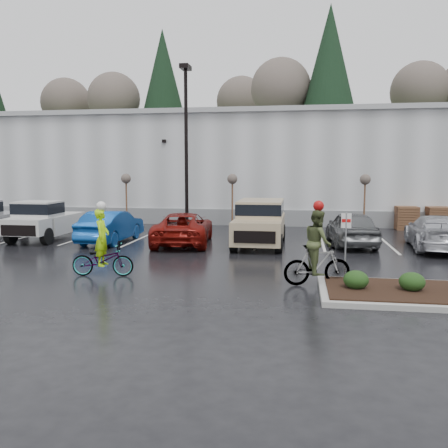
% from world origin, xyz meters
% --- Properties ---
extents(ground, '(120.00, 120.00, 0.00)m').
position_xyz_m(ground, '(0.00, 0.00, 0.00)').
color(ground, black).
rests_on(ground, ground).
extents(warehouse, '(60.50, 15.50, 7.20)m').
position_xyz_m(warehouse, '(0.00, 21.99, 3.65)').
color(warehouse, '#A5A8AA').
rests_on(warehouse, ground).
extents(wooded_ridge, '(80.00, 25.00, 6.00)m').
position_xyz_m(wooded_ridge, '(0.00, 45.00, 3.00)').
color(wooded_ridge, '#253D19').
rests_on(wooded_ridge, ground).
extents(lamppost, '(0.50, 1.00, 9.22)m').
position_xyz_m(lamppost, '(-4.00, 12.00, 5.69)').
color(lamppost, black).
rests_on(lamppost, ground).
extents(sapling_west, '(0.60, 0.60, 3.20)m').
position_xyz_m(sapling_west, '(-8.00, 13.00, 2.73)').
color(sapling_west, '#49341D').
rests_on(sapling_west, ground).
extents(sapling_mid, '(0.60, 0.60, 3.20)m').
position_xyz_m(sapling_mid, '(-1.50, 13.00, 2.73)').
color(sapling_mid, '#49341D').
rests_on(sapling_mid, ground).
extents(sapling_east, '(0.60, 0.60, 3.20)m').
position_xyz_m(sapling_east, '(6.00, 13.00, 2.73)').
color(sapling_east, '#49341D').
rests_on(sapling_east, ground).
extents(pallet_stack_a, '(1.20, 1.20, 1.35)m').
position_xyz_m(pallet_stack_a, '(8.50, 14.00, 0.68)').
color(pallet_stack_a, '#49341D').
rests_on(pallet_stack_a, ground).
extents(pallet_stack_b, '(1.20, 1.20, 1.35)m').
position_xyz_m(pallet_stack_b, '(10.20, 14.00, 0.68)').
color(pallet_stack_b, '#49341D').
rests_on(pallet_stack_b, ground).
extents(shrub_a, '(0.70, 0.70, 0.52)m').
position_xyz_m(shrub_a, '(4.00, -1.00, 0.41)').
color(shrub_a, '#163311').
rests_on(shrub_a, curb_island).
extents(shrub_b, '(0.70, 0.70, 0.52)m').
position_xyz_m(shrub_b, '(5.50, -1.00, 0.41)').
color(shrub_b, '#163311').
rests_on(shrub_b, curb_island).
extents(fire_lane_sign, '(0.30, 0.05, 2.20)m').
position_xyz_m(fire_lane_sign, '(3.80, 0.20, 1.41)').
color(fire_lane_sign, gray).
rests_on(fire_lane_sign, ground).
extents(pickup_white, '(2.10, 5.20, 1.96)m').
position_xyz_m(pickup_white, '(-10.02, 7.43, 0.98)').
color(pickup_white, '#BABAB6').
rests_on(pickup_white, ground).
extents(car_blue, '(1.74, 4.67, 1.53)m').
position_xyz_m(car_blue, '(-6.49, 6.90, 0.76)').
color(car_blue, navy).
rests_on(car_blue, ground).
extents(car_red, '(3.05, 5.56, 1.48)m').
position_xyz_m(car_red, '(-2.95, 6.92, 0.74)').
color(car_red, maroon).
rests_on(car_red, ground).
extents(suv_tan, '(2.20, 5.10, 2.06)m').
position_xyz_m(suv_tan, '(0.62, 7.02, 1.03)').
color(suv_tan, tan).
rests_on(suv_tan, ground).
extents(car_grey, '(2.28, 4.81, 1.59)m').
position_xyz_m(car_grey, '(4.78, 7.76, 0.79)').
color(car_grey, '#5B5E60').
rests_on(car_grey, ground).
extents(car_far_silver, '(2.51, 5.33, 1.50)m').
position_xyz_m(car_far_silver, '(8.27, 7.20, 0.75)').
color(car_far_silver, '#B4B5BC').
rests_on(car_far_silver, ground).
extents(cyclist_hivis, '(2.10, 0.93, 2.46)m').
position_xyz_m(cyclist_hivis, '(-3.96, 0.03, 0.76)').
color(cyclist_hivis, '#3F3F44').
rests_on(cyclist_hivis, ground).
extents(cyclist_olive, '(2.06, 1.08, 2.57)m').
position_xyz_m(cyclist_olive, '(2.95, -0.12, 0.92)').
color(cyclist_olive, '#3F3F44').
rests_on(cyclist_olive, ground).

